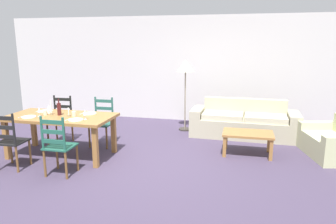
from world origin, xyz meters
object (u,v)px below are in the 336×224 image
Objects in this scene: wine_bottle at (59,109)px; armchair_upholstered at (335,143)px; dining_chair_far_right at (102,122)px; coffee_cup_primary at (74,114)px; coffee_cup_secondary at (45,113)px; coffee_table at (248,136)px; dining_chair_near_right at (58,146)px; couch at (244,123)px; standing_lamp at (185,70)px; wine_glass_near_left at (39,110)px; wine_glass_far_left at (49,107)px; dining_table at (60,120)px; dining_chair_far_left at (61,120)px; dining_chair_near_left at (10,141)px; wine_glass_near_right at (85,113)px.

wine_bottle reaches higher than armchair_upholstered.
dining_chair_far_right is 0.94m from wine_bottle.
coffee_cup_secondary is (-0.55, -0.03, 0.00)m from coffee_cup_primary.
dining_chair_near_right is at bearing -150.17° from coffee_table.
couch is at bearing 31.98° from wine_bottle.
wine_bottle is 3.86m from couch.
wine_bottle is at bearing 119.61° from dining_chair_near_right.
wine_glass_near_left is at bearing -132.50° from standing_lamp.
coffee_cup_primary is (0.30, -0.02, -0.07)m from wine_bottle.
dining_table is at bearing -23.04° from wine_glass_far_left.
wine_glass_far_left reaches higher than coffee_table.
dining_chair_near_right is 0.59× the size of standing_lamp.
dining_chair_far_right is 2.83m from coffee_table.
wine_bottle is at bearing -58.37° from dining_chair_far_left.
wine_glass_near_left is 5.32m from armchair_upholstered.
couch is 1.87m from armchair_upholstered.
dining_chair_far_right is at bearing -133.23° from standing_lamp.
dining_chair_far_left is 1.07× the size of coffee_table.
coffee_cup_primary reaches higher than couch.
dining_chair_near_left is 3.04× the size of wine_bottle.
dining_chair_far_left is at bearing -160.01° from couch.
dining_chair_far_right is at bearing 55.90° from wine_bottle.
dining_chair_far_right is at bearing 97.67° from wine_glass_near_right.
dining_chair_near_left is at bearing -103.04° from wine_glass_near_left.
standing_lamp reaches higher than coffee_cup_primary.
dining_chair_near_left is 0.97m from wine_bottle.
armchair_upholstered is at bearing 9.74° from coffee_table.
dining_chair_near_right is 0.42× the size of couch.
coffee_cup_secondary is (-0.86, 0.14, -0.07)m from wine_glass_near_right.
coffee_cup_secondary is 0.10× the size of coffee_table.
wine_glass_far_left is 0.18× the size of coffee_table.
dining_table is 2.11× the size of coffee_table.
dining_chair_far_left is 0.91m from dining_chair_far_right.
wine_glass_near_right reaches higher than armchair_upholstered.
wine_bottle is at bearing -167.54° from armchair_upholstered.
wine_glass_near_right is 4.48m from armchair_upholstered.
wine_glass_near_right is (1.03, 0.59, 0.38)m from dining_chair_near_left.
dining_chair_near_left is at bearing -100.09° from wine_glass_far_left.
standing_lamp is at bearing 64.88° from dining_chair_near_right.
standing_lamp is (2.16, 2.11, 0.55)m from wine_glass_far_left.
coffee_table is at bearing 13.71° from wine_bottle.
dining_chair_near_right is 1.07× the size of coffee_table.
dining_chair_far_right reaches higher than wine_glass_far_left.
dining_chair_near_left is at bearing -121.44° from dining_table.
dining_chair_near_right is at bearing -60.90° from dining_table.
standing_lamp is (2.32, 2.99, 0.93)m from dining_chair_near_left.
dining_table is 0.31m from coffee_cup_secondary.
wine_glass_far_left is (0.15, -0.59, 0.38)m from dining_chair_far_left.
dining_chair_near_left is 1.25m from wine_glass_near_right.
wine_glass_near_left is at bearing -149.88° from wine_bottle.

